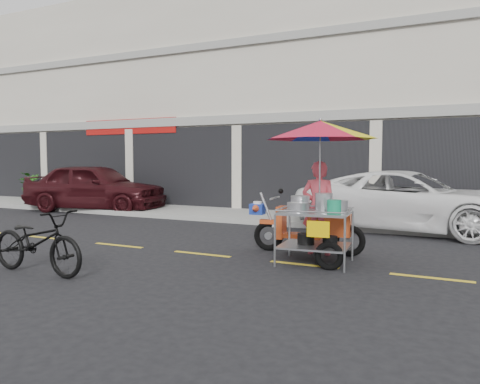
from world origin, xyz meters
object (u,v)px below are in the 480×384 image
at_px(near_bicycle, 37,242).
at_px(food_vendor_rig, 318,172).
at_px(maroon_sedan, 95,187).
at_px(white_pickup, 409,201).

distance_m(near_bicycle, food_vendor_rig, 4.75).
relative_size(maroon_sedan, white_pickup, 0.90).
relative_size(near_bicycle, food_vendor_rig, 0.74).
bearing_deg(maroon_sedan, food_vendor_rig, -124.69).
relative_size(white_pickup, food_vendor_rig, 2.07).
height_order(near_bicycle, food_vendor_rig, food_vendor_rig).
bearing_deg(maroon_sedan, white_pickup, -100.02).
xyz_separation_m(maroon_sedan, white_pickup, (10.21, 0.00, -0.08)).
relative_size(maroon_sedan, food_vendor_rig, 1.87).
xyz_separation_m(maroon_sedan, near_bicycle, (5.55, -7.12, -0.32)).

